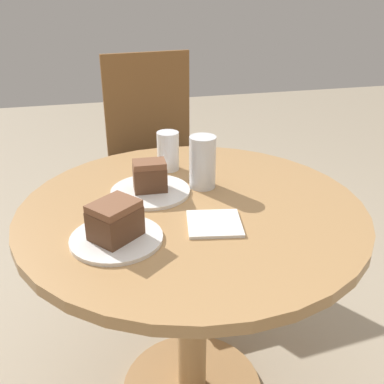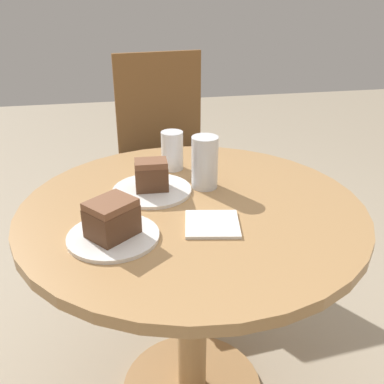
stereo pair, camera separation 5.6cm
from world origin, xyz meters
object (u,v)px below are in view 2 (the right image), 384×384
object	(u,v)px
chair	(166,157)
plate_far	(152,190)
plate_near	(113,236)
glass_water	(172,152)
cake_slice_near	(112,218)
glass_lemonade	(205,165)
cake_slice_far	(151,175)

from	to	relation	value
chair	plate_far	size ratio (longest dim) A/B	4.23
chair	plate_near	bearing A→B (deg)	-109.58
plate_near	glass_water	distance (m)	0.45
plate_far	chair	bearing A→B (deg)	79.72
plate_far	glass_water	world-z (taller)	glass_water
plate_far	glass_water	distance (m)	0.19
chair	plate_far	bearing A→B (deg)	-105.64
cake_slice_near	glass_lemonade	distance (m)	0.37
plate_near	plate_far	size ratio (longest dim) A/B	0.96
cake_slice_far	chair	bearing A→B (deg)	79.72
chair	glass_lemonade	xyz separation A→B (m)	(0.01, -0.79, 0.28)
glass_lemonade	cake_slice_far	bearing A→B (deg)	-176.88
cake_slice_near	cake_slice_far	size ratio (longest dim) A/B	1.46
cake_slice_far	glass_lemonade	size ratio (longest dim) A/B	0.61
plate_near	cake_slice_near	xyz separation A→B (m)	(-0.00, 0.00, 0.05)
cake_slice_far	glass_water	xyz separation A→B (m)	(0.08, 0.16, 0.00)
chair	glass_lemonade	world-z (taller)	chair
plate_near	cake_slice_near	size ratio (longest dim) A/B	1.59
plate_far	cake_slice_far	world-z (taller)	cake_slice_far
plate_near	glass_lemonade	world-z (taller)	glass_lemonade
cake_slice_far	glass_water	bearing A→B (deg)	62.79
cake_slice_far	glass_water	distance (m)	0.18
chair	plate_near	distance (m)	1.09
chair	cake_slice_near	world-z (taller)	chair
cake_slice_near	glass_water	xyz separation A→B (m)	(0.20, 0.40, 0.00)
chair	cake_slice_near	distance (m)	1.10
chair	cake_slice_far	bearing A→B (deg)	-105.64
plate_near	cake_slice_far	bearing A→B (deg)	63.58
chair	plate_near	xyz separation A→B (m)	(-0.26, -1.04, 0.21)
plate_near	glass_water	size ratio (longest dim) A/B	1.78
chair	plate_near	size ratio (longest dim) A/B	4.38
glass_lemonade	cake_slice_near	bearing A→B (deg)	-138.19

